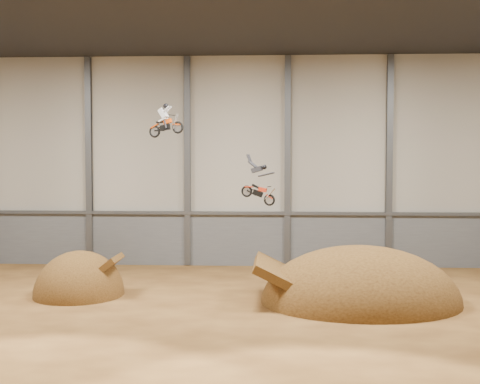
% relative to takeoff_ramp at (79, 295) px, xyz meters
% --- Properties ---
extents(floor, '(40.00, 40.00, 0.00)m').
position_rel_takeoff_ramp_xyz_m(floor, '(7.77, -4.90, 0.00)').
color(floor, '#543316').
rests_on(floor, ground).
extents(back_wall, '(40.00, 0.10, 14.00)m').
position_rel_takeoff_ramp_xyz_m(back_wall, '(7.77, 10.10, 7.00)').
color(back_wall, '#ADA799').
rests_on(back_wall, ground).
extents(ceiling, '(40.00, 40.00, 0.00)m').
position_rel_takeoff_ramp_xyz_m(ceiling, '(7.77, -4.90, 14.00)').
color(ceiling, black).
rests_on(ceiling, back_wall).
extents(lower_band_back, '(39.80, 0.18, 3.50)m').
position_rel_takeoff_ramp_xyz_m(lower_band_back, '(7.77, 10.00, 1.75)').
color(lower_band_back, '#5B5E64').
rests_on(lower_band_back, ground).
extents(steel_rail, '(39.80, 0.35, 0.20)m').
position_rel_takeoff_ramp_xyz_m(steel_rail, '(7.77, 9.85, 3.55)').
color(steel_rail, '#47494F').
rests_on(steel_rail, lower_band_back).
extents(steel_column_1, '(0.40, 0.36, 13.90)m').
position_rel_takeoff_ramp_xyz_m(steel_column_1, '(-2.23, 9.90, 7.00)').
color(steel_column_1, '#47494F').
rests_on(steel_column_1, ground).
extents(steel_column_2, '(0.40, 0.36, 13.90)m').
position_rel_takeoff_ramp_xyz_m(steel_column_2, '(4.44, 9.90, 7.00)').
color(steel_column_2, '#47494F').
rests_on(steel_column_2, ground).
extents(steel_column_3, '(0.40, 0.36, 13.90)m').
position_rel_takeoff_ramp_xyz_m(steel_column_3, '(11.11, 9.90, 7.00)').
color(steel_column_3, '#47494F').
rests_on(steel_column_3, ground).
extents(steel_column_4, '(0.40, 0.36, 13.90)m').
position_rel_takeoff_ramp_xyz_m(steel_column_4, '(17.77, 9.90, 7.00)').
color(steel_column_4, '#47494F').
rests_on(steel_column_4, ground).
extents(takeoff_ramp, '(4.68, 5.40, 4.68)m').
position_rel_takeoff_ramp_xyz_m(takeoff_ramp, '(0.00, 0.00, 0.00)').
color(takeoff_ramp, '#3E260F').
rests_on(takeoff_ramp, ground).
extents(landing_ramp, '(9.91, 8.77, 5.72)m').
position_rel_takeoff_ramp_xyz_m(landing_ramp, '(14.59, -1.08, 0.00)').
color(landing_ramp, '#3E260F').
rests_on(landing_ramp, ground).
extents(fmx_rider_a, '(2.43, 1.47, 2.14)m').
position_rel_takeoff_ramp_xyz_m(fmx_rider_a, '(4.50, 1.31, 9.37)').
color(fmx_rider_a, '#CF4209').
extents(fmx_rider_b, '(3.16, 1.58, 2.86)m').
position_rel_takeoff_ramp_xyz_m(fmx_rider_b, '(9.34, 0.08, 6.09)').
color(fmx_rider_b, red).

